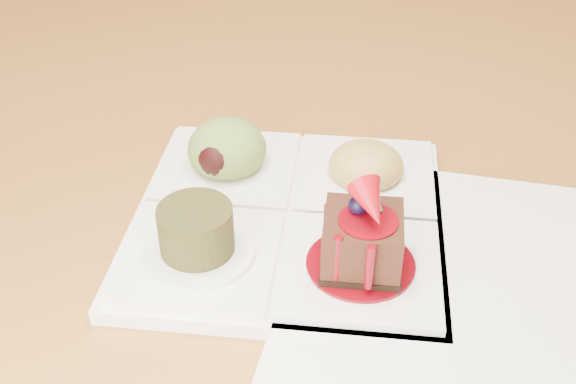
% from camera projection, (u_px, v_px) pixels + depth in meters
% --- Properties ---
extents(dining_table, '(1.00, 1.80, 0.75)m').
position_uv_depth(dining_table, '(311.00, 119.00, 0.84)').
color(dining_table, '#A3682A').
rests_on(dining_table, ground).
extents(sampler_plate, '(0.29, 0.29, 0.09)m').
position_uv_depth(sampler_plate, '(286.00, 206.00, 0.56)').
color(sampler_plate, white).
rests_on(sampler_plate, dining_table).
extents(second_plate, '(0.30, 0.30, 0.01)m').
position_uv_depth(second_plate, '(483.00, 291.00, 0.50)').
color(second_plate, white).
rests_on(second_plate, dining_table).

